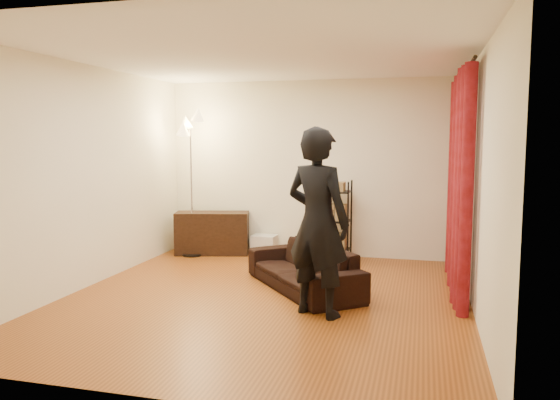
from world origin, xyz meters
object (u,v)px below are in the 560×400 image
(floor_lamp, at_px, (191,186))
(storage_boxes, at_px, (264,245))
(person, at_px, (318,222))
(media_cabinet, at_px, (212,233))
(sofa, at_px, (303,267))
(wire_shelf, at_px, (331,221))

(floor_lamp, bearing_deg, storage_boxes, 19.18)
(person, distance_m, media_cabinet, 3.40)
(sofa, xyz_separation_m, wire_shelf, (0.06, 1.67, 0.33))
(storage_boxes, bearing_deg, sofa, -60.53)
(sofa, distance_m, wire_shelf, 1.70)
(person, relative_size, wire_shelf, 1.61)
(sofa, bearing_deg, storage_boxes, 170.52)
(media_cabinet, bearing_deg, floor_lamp, -155.35)
(person, distance_m, wire_shelf, 2.61)
(wire_shelf, height_order, floor_lamp, floor_lamp)
(media_cabinet, bearing_deg, sofa, -56.05)
(wire_shelf, xyz_separation_m, floor_lamp, (-2.14, -0.22, 0.49))
(storage_boxes, distance_m, floor_lamp, 1.46)
(storage_boxes, height_order, floor_lamp, floor_lamp)
(sofa, relative_size, storage_boxes, 4.93)
(media_cabinet, height_order, wire_shelf, wire_shelf)
(person, height_order, media_cabinet, person)
(sofa, distance_m, media_cabinet, 2.46)
(sofa, relative_size, person, 0.95)
(person, height_order, floor_lamp, floor_lamp)
(wire_shelf, bearing_deg, storage_boxes, -171.59)
(person, relative_size, media_cabinet, 1.70)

